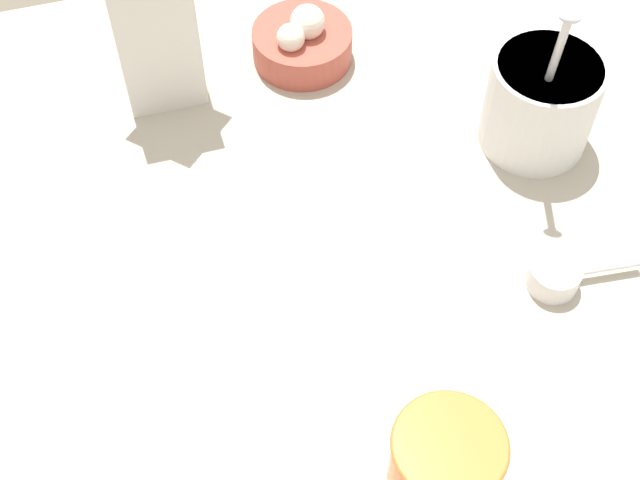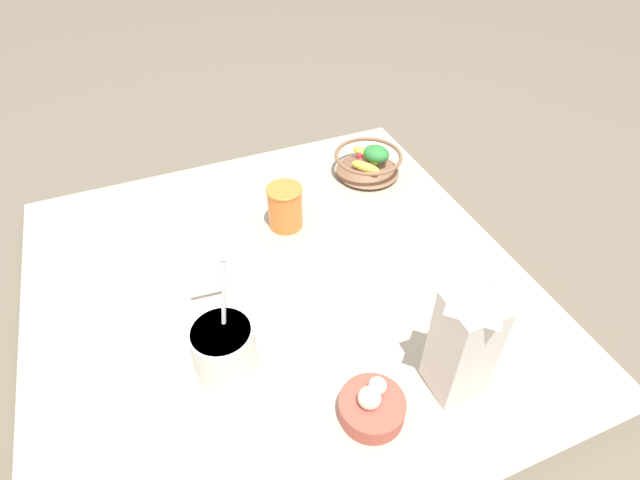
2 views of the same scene
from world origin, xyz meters
name	(u,v)px [view 1 (image 1 of 2)]	position (x,y,z in m)	size (l,w,h in m)	color
ground_plane	(440,315)	(0.00, 0.00, 0.00)	(6.00, 6.00, 0.00)	#665B4C
countertop	(442,303)	(0.00, 0.00, 0.02)	(1.04, 1.04, 0.05)	#B2A893
yogurt_tub	(542,99)	(-0.16, 0.16, 0.11)	(0.12, 0.11, 0.22)	white
drinking_cup	(442,470)	(0.19, -0.08, 0.11)	(0.09, 0.09, 0.11)	orange
measuring_scoop	(557,275)	(0.02, 0.10, 0.06)	(0.05, 0.11, 0.03)	white
garlic_bowl	(302,41)	(-0.34, -0.05, 0.07)	(0.11, 0.11, 0.07)	#B24C3D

